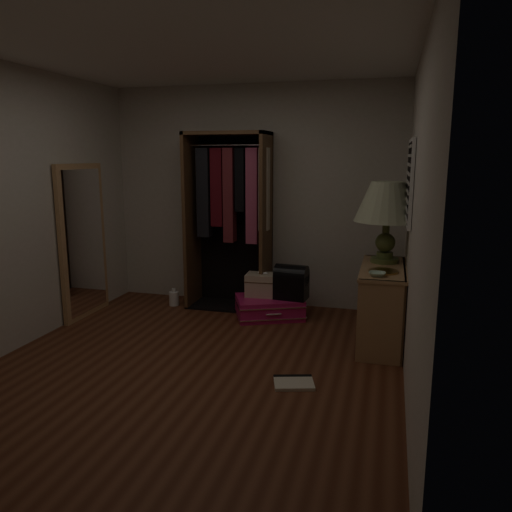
# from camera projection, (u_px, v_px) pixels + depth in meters

# --- Properties ---
(ground) EXTENTS (4.00, 4.00, 0.00)m
(ground) POSITION_uv_depth(u_px,v_px,m) (194.00, 366.00, 4.31)
(ground) COLOR #542918
(ground) RESTS_ON ground
(room_walls) EXTENTS (3.52, 4.02, 2.60)m
(room_walls) POSITION_uv_depth(u_px,v_px,m) (200.00, 191.00, 4.04)
(room_walls) COLOR beige
(room_walls) RESTS_ON ground
(console_bookshelf) EXTENTS (0.42, 1.12, 0.75)m
(console_bookshelf) POSITION_uv_depth(u_px,v_px,m) (382.00, 302.00, 4.81)
(console_bookshelf) COLOR #AA7C52
(console_bookshelf) RESTS_ON ground
(open_wardrobe) EXTENTS (0.97, 0.50, 2.05)m
(open_wardrobe) POSITION_uv_depth(u_px,v_px,m) (230.00, 207.00, 5.81)
(open_wardrobe) COLOR brown
(open_wardrobe) RESTS_ON ground
(floor_mirror) EXTENTS (0.06, 0.80, 1.70)m
(floor_mirror) POSITION_uv_depth(u_px,v_px,m) (83.00, 241.00, 5.53)
(floor_mirror) COLOR tan
(floor_mirror) RESTS_ON ground
(pink_suitcase) EXTENTS (0.89, 0.79, 0.23)m
(pink_suitcase) POSITION_uv_depth(u_px,v_px,m) (269.00, 307.00, 5.60)
(pink_suitcase) COLOR #C5185E
(pink_suitcase) RESTS_ON ground
(train_case) EXTENTS (0.39, 0.28, 0.27)m
(train_case) POSITION_uv_depth(u_px,v_px,m) (263.00, 285.00, 5.62)
(train_case) COLOR #C0AD92
(train_case) RESTS_ON pink_suitcase
(black_bag) EXTENTS (0.38, 0.27, 0.39)m
(black_bag) POSITION_uv_depth(u_px,v_px,m) (291.00, 281.00, 5.49)
(black_bag) COLOR black
(black_bag) RESTS_ON pink_suitcase
(table_lamp) EXTENTS (0.75, 0.75, 0.79)m
(table_lamp) POSITION_uv_depth(u_px,v_px,m) (387.00, 204.00, 4.81)
(table_lamp) COLOR #4A5A2C
(table_lamp) RESTS_ON console_bookshelf
(brass_tray) EXTENTS (0.33, 0.33, 0.02)m
(brass_tray) POSITION_uv_depth(u_px,v_px,m) (383.00, 271.00, 4.50)
(brass_tray) COLOR #A67F40
(brass_tray) RESTS_ON console_bookshelf
(ceramic_bowl) EXTENTS (0.15, 0.15, 0.04)m
(ceramic_bowl) POSITION_uv_depth(u_px,v_px,m) (377.00, 274.00, 4.35)
(ceramic_bowl) COLOR #B1D4B8
(ceramic_bowl) RESTS_ON console_bookshelf
(white_jug) EXTENTS (0.13, 0.13, 0.21)m
(white_jug) POSITION_uv_depth(u_px,v_px,m) (174.00, 298.00, 6.04)
(white_jug) COLOR white
(white_jug) RESTS_ON ground
(floor_book) EXTENTS (0.37, 0.33, 0.03)m
(floor_book) POSITION_uv_depth(u_px,v_px,m) (294.00, 382.00, 3.97)
(floor_book) COLOR beige
(floor_book) RESTS_ON ground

